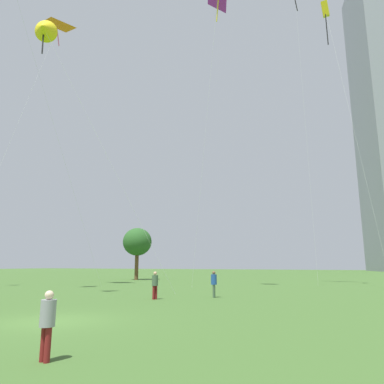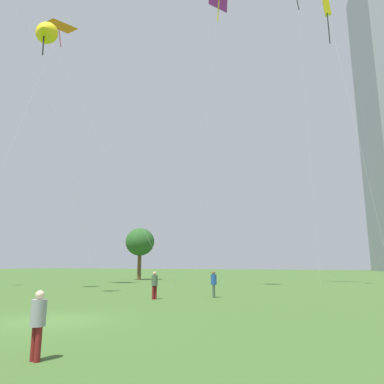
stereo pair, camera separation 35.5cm
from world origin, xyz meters
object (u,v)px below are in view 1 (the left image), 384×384
object	(u,v)px
person_standing_2	(214,282)
kite_flying_0	(217,0)
person_standing_0	(47,320)
park_tree_1	(137,242)
person_standing_1	(155,283)
kite_flying_6	(59,26)
kite_flying_4	(325,11)
kite_flying_2	(44,29)

from	to	relation	value
person_standing_2	kite_flying_0	distance (m)	27.58
person_standing_0	park_tree_1	world-z (taller)	park_tree_1
person_standing_1	person_standing_2	xyz separation A→B (m)	(2.96, 2.64, 0.01)
kite_flying_0	kite_flying_6	world-z (taller)	kite_flying_0
person_standing_1	kite_flying_0	size ratio (longest dim) A/B	0.06
person_standing_2	park_tree_1	bearing A→B (deg)	-151.09
person_standing_2	kite_flying_6	bearing A→B (deg)	-112.29
person_standing_0	park_tree_1	size ratio (longest dim) A/B	0.21
person_standing_1	kite_flying_4	world-z (taller)	kite_flying_4
person_standing_2	kite_flying_2	bearing A→B (deg)	-75.54
kite_flying_0	kite_flying_6	xyz separation A→B (m)	(-16.86, -3.51, -0.38)
kite_flying_6	kite_flying_4	bearing A→B (deg)	20.87
kite_flying_2	person_standing_2	bearing A→B (deg)	27.52
person_standing_1	kite_flying_4	bearing A→B (deg)	176.78
person_standing_1	kite_flying_4	distance (m)	33.38
person_standing_0	kite_flying_6	distance (m)	38.66
kite_flying_4	person_standing_1	bearing A→B (deg)	-124.90
person_standing_2	park_tree_1	size ratio (longest dim) A/B	0.24
person_standing_0	kite_flying_4	world-z (taller)	kite_flying_4
kite_flying_4	park_tree_1	bearing A→B (deg)	163.19
person_standing_2	person_standing_1	bearing A→B (deg)	-61.30
kite_flying_4	park_tree_1	world-z (taller)	kite_flying_4
kite_flying_0	person_standing_2	bearing A→B (deg)	-75.79
kite_flying_2	kite_flying_0	bearing A→B (deg)	52.75
person_standing_0	kite_flying_6	size ratio (longest dim) A/B	0.06
kite_flying_4	park_tree_1	size ratio (longest dim) A/B	4.05
person_standing_1	person_standing_0	bearing A→B (deg)	51.09
kite_flying_2	kite_flying_4	size ratio (longest dim) A/B	0.68
kite_flying_6	park_tree_1	world-z (taller)	kite_flying_6
person_standing_0	person_standing_2	world-z (taller)	person_standing_2
person_standing_1	kite_flying_6	xyz separation A→B (m)	(-15.56, 5.65, 26.37)
person_standing_1	kite_flying_6	bearing A→B (deg)	-78.28
kite_flying_2	kite_flying_6	world-z (taller)	kite_flying_6
kite_flying_0	kite_flying_4	bearing A→B (deg)	34.33
person_standing_0	park_tree_1	distance (m)	43.54
person_standing_0	kite_flying_4	bearing A→B (deg)	-90.65
kite_flying_0	kite_flying_2	distance (m)	17.61
kite_flying_2	park_tree_1	size ratio (longest dim) A/B	2.77
kite_flying_4	kite_flying_0	bearing A→B (deg)	-145.67
kite_flying_6	park_tree_1	distance (m)	28.76
person_standing_1	person_standing_2	distance (m)	3.97
kite_flying_4	kite_flying_6	bearing A→B (deg)	-159.13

